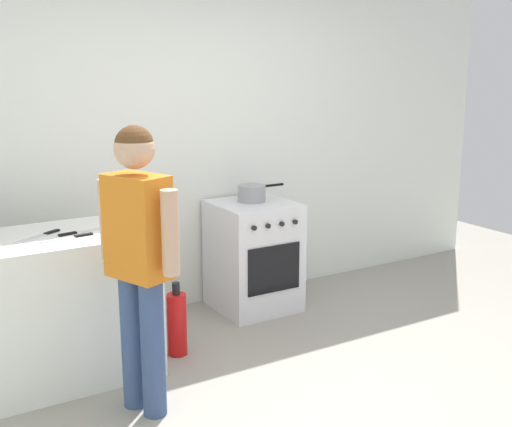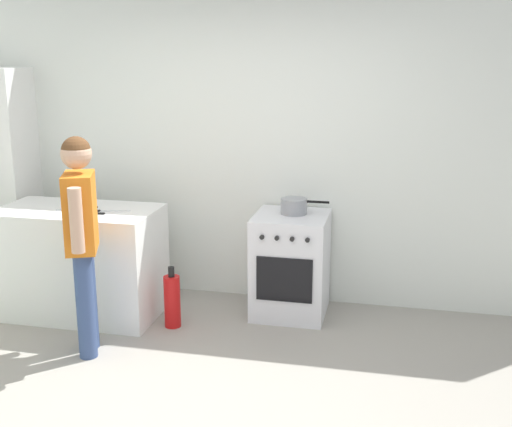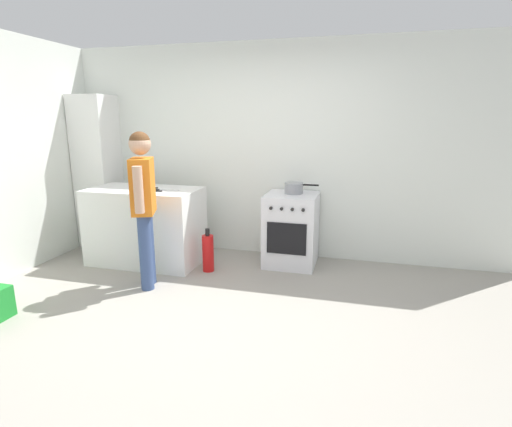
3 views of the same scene
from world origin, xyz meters
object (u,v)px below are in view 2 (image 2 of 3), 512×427
at_px(oven_left, 291,264).
at_px(fire_extinguisher, 172,301).
at_px(knife_bread, 106,211).
at_px(larder_cabinet, 5,180).
at_px(knife_chef, 87,213).
at_px(knife_carving, 79,209).
at_px(person, 81,228).
at_px(pot, 294,206).

height_order(oven_left, fire_extinguisher, oven_left).
relative_size(knife_bread, larder_cabinet, 0.17).
xyz_separation_m(knife_chef, knife_carving, (-0.14, 0.13, -0.00)).
distance_m(oven_left, knife_bread, 1.56).
relative_size(person, larder_cabinet, 0.79).
xyz_separation_m(pot, larder_cabinet, (-2.66, 0.06, 0.09)).
bearing_deg(larder_cabinet, knife_bread, -22.52).
height_order(knife_carving, fire_extinguisher, knife_carving).
xyz_separation_m(person, fire_extinguisher, (0.45, 0.55, -0.72)).
height_order(pot, knife_carving, pot).
height_order(knife_chef, knife_bread, same).
bearing_deg(larder_cabinet, oven_left, -2.20).
bearing_deg(knife_carving, pot, 14.02).
bearing_deg(larder_cabinet, fire_extinguisher, -18.05).
relative_size(knife_carving, fire_extinguisher, 0.60).
bearing_deg(pot, knife_chef, -160.45).
bearing_deg(pot, knife_carving, -165.98).
bearing_deg(person, fire_extinguisher, 51.20).
height_order(knife_chef, person, person).
distance_m(person, fire_extinguisher, 1.01).
bearing_deg(oven_left, knife_carving, -167.28).
distance_m(knife_carving, larder_cabinet, 1.09).
relative_size(pot, larder_cabinet, 0.20).
bearing_deg(knife_chef, oven_left, 18.26).
xyz_separation_m(oven_left, knife_bread, (-1.43, -0.41, 0.48)).
distance_m(pot, knife_bread, 1.51).
bearing_deg(pot, person, -141.03).
relative_size(pot, knife_carving, 1.32).
height_order(knife_bread, larder_cabinet, larder_cabinet).
distance_m(knife_chef, person, 0.57).
bearing_deg(pot, oven_left, -108.38).
height_order(oven_left, knife_chef, knife_chef).
bearing_deg(knife_bread, pot, 17.34).
distance_m(fire_extinguisher, larder_cabinet, 2.03).
distance_m(pot, larder_cabinet, 2.67).
bearing_deg(knife_carving, fire_extinguisher, -6.95).
distance_m(oven_left, fire_extinguisher, 1.01).
distance_m(knife_chef, larder_cabinet, 1.27).
bearing_deg(person, larder_cabinet, 139.63).
bearing_deg(oven_left, larder_cabinet, 177.80).
xyz_separation_m(pot, knife_chef, (-1.56, -0.55, -0.01)).
bearing_deg(larder_cabinet, person, -40.37).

